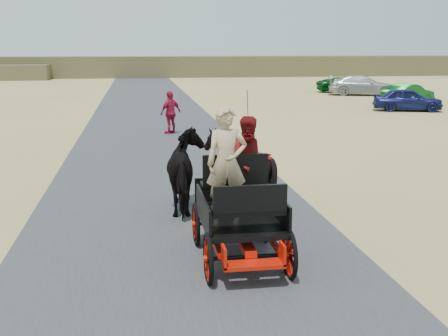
{
  "coord_description": "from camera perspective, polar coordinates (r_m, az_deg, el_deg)",
  "views": [
    {
      "loc": [
        -0.75,
        -6.2,
        3.43
      ],
      "look_at": [
        0.85,
        4.03,
        1.2
      ],
      "focal_mm": 45.0,
      "sensor_mm": 36.0,
      "label": 1
    }
  ],
  "objects": [
    {
      "name": "ground",
      "position": [
        7.12,
        -1.82,
        -16.63
      ],
      "size": [
        140.0,
        140.0,
        0.0
      ],
      "primitive_type": "plane",
      "color": "tan"
    },
    {
      "name": "road",
      "position": [
        7.12,
        -1.82,
        -16.59
      ],
      "size": [
        6.0,
        140.0,
        0.01
      ],
      "primitive_type": "cube",
      "color": "#38383A",
      "rests_on": "ground"
    },
    {
      "name": "ridge_far",
      "position": [
        68.24,
        -8.38,
        10.15
      ],
      "size": [
        140.0,
        6.0,
        2.4
      ],
      "primitive_type": "cube",
      "color": "brown",
      "rests_on": "ground"
    },
    {
      "name": "carriage",
      "position": [
        9.3,
        1.53,
        -7.13
      ],
      "size": [
        1.3,
        2.4,
        0.72
      ],
      "primitive_type": null,
      "color": "black",
      "rests_on": "ground"
    },
    {
      "name": "horse_left",
      "position": [
        11.96,
        -3.64,
        -0.34
      ],
      "size": [
        0.91,
        2.01,
        1.7
      ],
      "primitive_type": "imported",
      "rotation": [
        0.0,
        0.0,
        3.14
      ],
      "color": "black",
      "rests_on": "ground"
    },
    {
      "name": "horse_right",
      "position": [
        12.1,
        1.55,
        -0.16
      ],
      "size": [
        1.37,
        1.54,
        1.7
      ],
      "primitive_type": "imported",
      "rotation": [
        0.0,
        0.0,
        3.14
      ],
      "color": "black",
      "rests_on": "ground"
    },
    {
      "name": "driver_man",
      "position": [
        8.98,
        0.27,
        0.52
      ],
      "size": [
        0.66,
        0.43,
        1.8
      ],
      "primitive_type": "imported",
      "color": "tan",
      "rests_on": "carriage"
    },
    {
      "name": "passenger_woman",
      "position": [
        9.62,
        2.69,
        0.61
      ],
      "size": [
        0.77,
        0.6,
        1.58
      ],
      "primitive_type": "imported",
      "color": "#660C0F",
      "rests_on": "carriage"
    },
    {
      "name": "pedestrian",
      "position": [
        22.8,
        -5.44,
        5.63
      ],
      "size": [
        1.06,
        0.95,
        1.73
      ],
      "primitive_type": "imported",
      "rotation": [
        0.0,
        0.0,
        3.8
      ],
      "color": "maroon",
      "rests_on": "ground"
    },
    {
      "name": "car_a",
      "position": [
        32.65,
        18.16,
        6.63
      ],
      "size": [
        3.96,
        2.5,
        1.26
      ],
      "primitive_type": "imported",
      "rotation": [
        0.0,
        0.0,
        1.27
      ],
      "color": "navy",
      "rests_on": "ground"
    },
    {
      "name": "car_b",
      "position": [
        36.19,
        18.2,
        7.12
      ],
      "size": [
        4.01,
        3.08,
        1.27
      ],
      "primitive_type": "imported",
      "rotation": [
        0.0,
        0.0,
        2.09
      ],
      "color": "#0C4C19",
      "rests_on": "ground"
    },
    {
      "name": "car_c",
      "position": [
        42.62,
        13.89,
        8.15
      ],
      "size": [
        5.31,
        3.39,
        1.43
      ],
      "primitive_type": "imported",
      "rotation": [
        0.0,
        0.0,
        1.27
      ],
      "color": "#B2B2B7",
      "rests_on": "ground"
    },
    {
      "name": "car_d",
      "position": [
        45.18,
        12.08,
        8.27
      ],
      "size": [
        4.48,
        2.64,
        1.17
      ],
      "primitive_type": "imported",
      "rotation": [
        0.0,
        0.0,
        1.4
      ],
      "color": "#0C4C19",
      "rests_on": "ground"
    }
  ]
}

